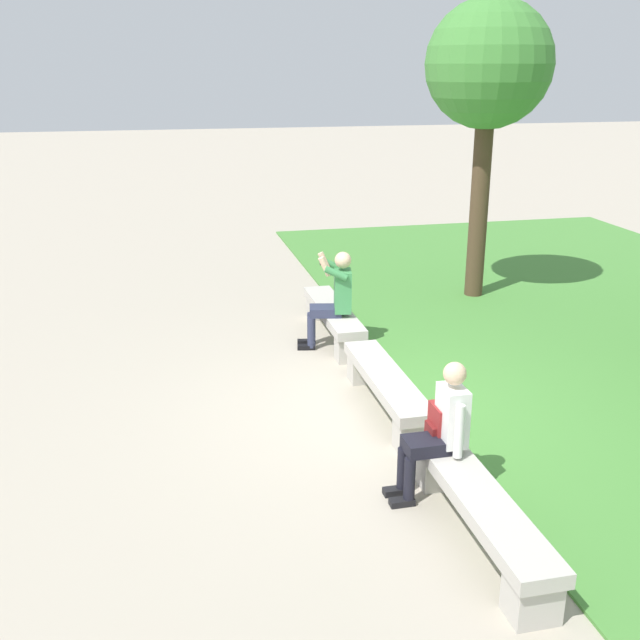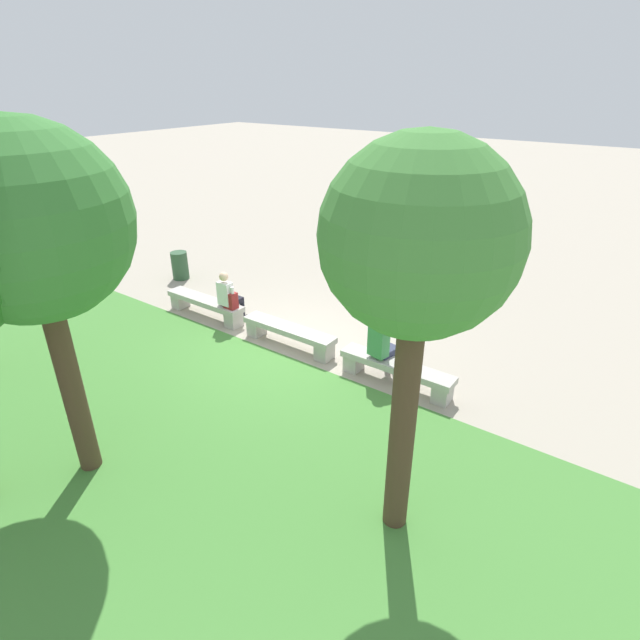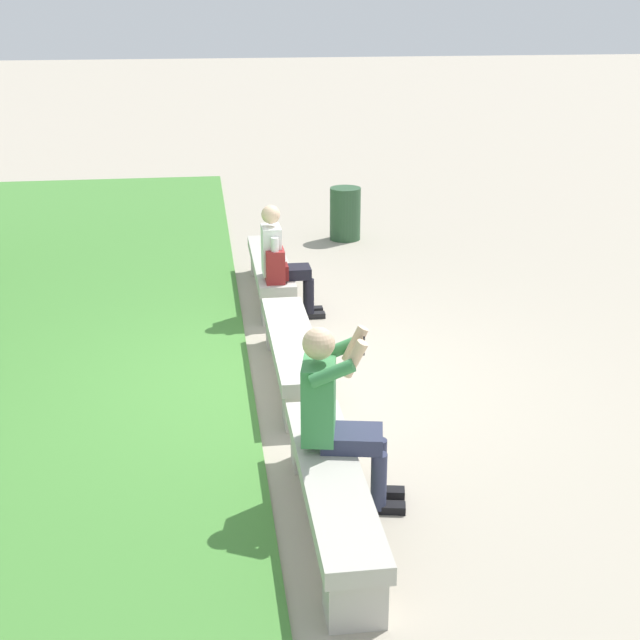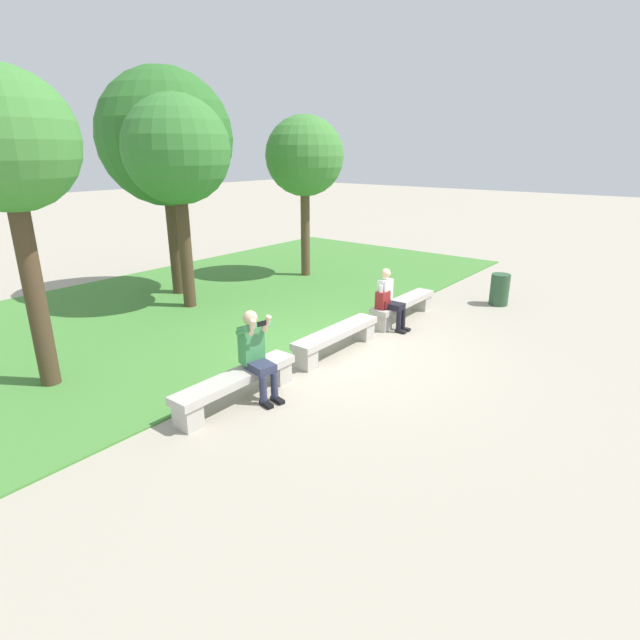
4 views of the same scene
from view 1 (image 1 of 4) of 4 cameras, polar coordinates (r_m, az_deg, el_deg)
The scene contains 8 objects.
ground_plane at distance 8.37m, azimuth 5.00°, elevation -6.97°, with size 80.00×80.00×0.00m, color #A89E8C.
bench_main at distance 10.44m, azimuth 1.00°, elevation 0.23°, with size 2.13×0.40×0.45m.
bench_near at distance 8.24m, azimuth 5.06°, elevation -5.06°, with size 2.13×0.40×0.45m.
bench_mid at distance 6.23m, azimuth 12.07°, elevation -13.89°, with size 2.13×0.40×0.45m.
person_photographer at distance 9.98m, azimuth 1.06°, elevation 1.94°, with size 0.52×0.77×1.32m.
person_distant at distance 6.61m, azimuth 9.13°, elevation -8.04°, with size 0.48×0.67×1.26m.
backpack at distance 6.75m, azimuth 9.32°, elevation -7.87°, with size 0.28×0.24×0.43m.
tree_behind_wall at distance 12.17m, azimuth 12.72°, elevation 18.16°, with size 1.93×1.93×4.63m.
Camera 1 is at (7.16, -2.36, 3.63)m, focal length 42.00 mm.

